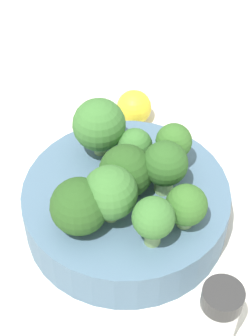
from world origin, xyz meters
name	(u,v)px	position (x,y,z in m)	size (l,w,h in m)	color
ground_plane	(126,222)	(0.00, 0.00, 0.00)	(3.00, 3.00, 0.00)	silver
bowl	(126,207)	(0.00, 0.00, 0.03)	(0.21, 0.21, 0.05)	slate
broccoli_floret_0	(126,173)	(0.00, 0.00, 0.08)	(0.05, 0.05, 0.06)	#84AD66
broccoli_floret_1	(135,147)	(0.04, -0.01, 0.07)	(0.04, 0.04, 0.04)	#7A9E5B
broccoli_floret_2	(110,193)	(-0.03, 0.01, 0.09)	(0.05, 0.05, 0.06)	#8EB770
broccoli_floret_3	(165,165)	(0.01, -0.04, 0.09)	(0.04, 0.04, 0.06)	#7A9E5B
broccoli_floret_4	(174,143)	(0.04, -0.04, 0.08)	(0.04, 0.04, 0.05)	#8EB770
broccoli_floret_5	(99,125)	(0.05, 0.03, 0.09)	(0.06, 0.06, 0.07)	#7A9E5B
broccoli_floret_6	(79,207)	(-0.05, 0.04, 0.08)	(0.05, 0.05, 0.06)	#8EB770
broccoli_floret_7	(186,206)	(-0.04, -0.06, 0.08)	(0.04, 0.04, 0.05)	#8EB770
broccoli_floret_8	(153,219)	(-0.06, -0.03, 0.08)	(0.04, 0.04, 0.06)	#7A9E5B
pepper_shaker	(218,317)	(-0.13, -0.09, 0.04)	(0.04, 0.04, 0.08)	silver
lemon_wedge	(134,107)	(0.16, 0.01, 0.02)	(0.04, 0.04, 0.04)	yellow
almond_crumb_0	(45,152)	(0.09, 0.11, 0.00)	(0.01, 0.00, 0.01)	tan
almond_crumb_1	(107,142)	(0.12, 0.04, 0.00)	(0.01, 0.01, 0.01)	#AD7F4C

